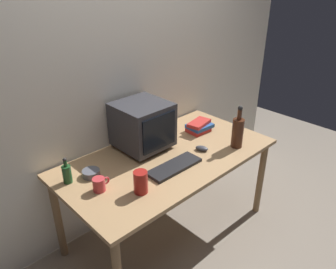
{
  "coord_description": "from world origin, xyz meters",
  "views": [
    {
      "loc": [
        -1.47,
        -1.53,
        2.0
      ],
      "look_at": [
        0.0,
        0.0,
        0.92
      ],
      "focal_mm": 34.79,
      "sensor_mm": 36.0,
      "label": 1
    }
  ],
  "objects_px": {
    "keyboard": "(174,167)",
    "computer_mouse": "(202,148)",
    "mug": "(99,184)",
    "bottle_short": "(67,173)",
    "book_stack": "(199,126)",
    "bottle_tall": "(238,132)",
    "metal_canister": "(141,182)",
    "cd_spindle": "(91,173)",
    "crt_monitor": "(142,125)"
  },
  "relations": [
    {
      "from": "keyboard",
      "to": "mug",
      "type": "height_order",
      "value": "mug"
    },
    {
      "from": "crt_monitor",
      "to": "mug",
      "type": "height_order",
      "value": "crt_monitor"
    },
    {
      "from": "keyboard",
      "to": "cd_spindle",
      "type": "bearing_deg",
      "value": 146.56
    },
    {
      "from": "keyboard",
      "to": "mug",
      "type": "distance_m",
      "value": 0.55
    },
    {
      "from": "cd_spindle",
      "to": "metal_canister",
      "type": "bearing_deg",
      "value": -70.44
    },
    {
      "from": "cd_spindle",
      "to": "crt_monitor",
      "type": "bearing_deg",
      "value": 7.12
    },
    {
      "from": "crt_monitor",
      "to": "book_stack",
      "type": "distance_m",
      "value": 0.57
    },
    {
      "from": "book_stack",
      "to": "computer_mouse",
      "type": "bearing_deg",
      "value": -134.73
    },
    {
      "from": "bottle_tall",
      "to": "cd_spindle",
      "type": "xyz_separation_m",
      "value": [
        -1.06,
        0.44,
        -0.11
      ]
    },
    {
      "from": "bottle_tall",
      "to": "book_stack",
      "type": "xyz_separation_m",
      "value": [
        -0.01,
        0.39,
        -0.08
      ]
    },
    {
      "from": "book_stack",
      "to": "mug",
      "type": "height_order",
      "value": "book_stack"
    },
    {
      "from": "crt_monitor",
      "to": "metal_canister",
      "type": "bearing_deg",
      "value": -131.22
    },
    {
      "from": "bottle_short",
      "to": "crt_monitor",
      "type": "bearing_deg",
      "value": 1.77
    },
    {
      "from": "bottle_tall",
      "to": "metal_canister",
      "type": "height_order",
      "value": "bottle_tall"
    },
    {
      "from": "crt_monitor",
      "to": "bottle_tall",
      "type": "xyz_separation_m",
      "value": [
        0.55,
        -0.5,
        -0.06
      ]
    },
    {
      "from": "bottle_tall",
      "to": "mug",
      "type": "bearing_deg",
      "value": 166.79
    },
    {
      "from": "keyboard",
      "to": "metal_canister",
      "type": "bearing_deg",
      "value": -171.35
    },
    {
      "from": "crt_monitor",
      "to": "book_stack",
      "type": "xyz_separation_m",
      "value": [
        0.53,
        -0.11,
        -0.15
      ]
    },
    {
      "from": "crt_monitor",
      "to": "keyboard",
      "type": "xyz_separation_m",
      "value": [
        -0.03,
        -0.39,
        -0.18
      ]
    },
    {
      "from": "book_stack",
      "to": "metal_canister",
      "type": "height_order",
      "value": "metal_canister"
    },
    {
      "from": "mug",
      "to": "bottle_short",
      "type": "bearing_deg",
      "value": 115.19
    },
    {
      "from": "crt_monitor",
      "to": "computer_mouse",
      "type": "distance_m",
      "value": 0.49
    },
    {
      "from": "book_stack",
      "to": "cd_spindle",
      "type": "height_order",
      "value": "book_stack"
    },
    {
      "from": "computer_mouse",
      "to": "mug",
      "type": "relative_size",
      "value": 0.83
    },
    {
      "from": "crt_monitor",
      "to": "computer_mouse",
      "type": "xyz_separation_m",
      "value": [
        0.3,
        -0.35,
        -0.17
      ]
    },
    {
      "from": "crt_monitor",
      "to": "metal_canister",
      "type": "relative_size",
      "value": 2.6
    },
    {
      "from": "keyboard",
      "to": "bottle_tall",
      "type": "xyz_separation_m",
      "value": [
        0.58,
        -0.11,
        0.12
      ]
    },
    {
      "from": "keyboard",
      "to": "bottle_tall",
      "type": "height_order",
      "value": "bottle_tall"
    },
    {
      "from": "mug",
      "to": "cd_spindle",
      "type": "distance_m",
      "value": 0.18
    },
    {
      "from": "computer_mouse",
      "to": "book_stack",
      "type": "bearing_deg",
      "value": 22.91
    },
    {
      "from": "book_stack",
      "to": "keyboard",
      "type": "bearing_deg",
      "value": -154.47
    },
    {
      "from": "computer_mouse",
      "to": "book_stack",
      "type": "height_order",
      "value": "book_stack"
    },
    {
      "from": "crt_monitor",
      "to": "mug",
      "type": "xyz_separation_m",
      "value": [
        -0.56,
        -0.24,
        -0.15
      ]
    },
    {
      "from": "book_stack",
      "to": "cd_spindle",
      "type": "relative_size",
      "value": 1.95
    },
    {
      "from": "keyboard",
      "to": "computer_mouse",
      "type": "bearing_deg",
      "value": 5.92
    },
    {
      "from": "computer_mouse",
      "to": "cd_spindle",
      "type": "xyz_separation_m",
      "value": [
        -0.81,
        0.29,
        0.0
      ]
    },
    {
      "from": "bottle_tall",
      "to": "book_stack",
      "type": "distance_m",
      "value": 0.4
    },
    {
      "from": "metal_canister",
      "to": "book_stack",
      "type": "bearing_deg",
      "value": 19.36
    },
    {
      "from": "mug",
      "to": "metal_canister",
      "type": "relative_size",
      "value": 0.8
    },
    {
      "from": "computer_mouse",
      "to": "book_stack",
      "type": "distance_m",
      "value": 0.34
    },
    {
      "from": "crt_monitor",
      "to": "cd_spindle",
      "type": "height_order",
      "value": "crt_monitor"
    },
    {
      "from": "book_stack",
      "to": "mug",
      "type": "relative_size",
      "value": 1.95
    },
    {
      "from": "bottle_short",
      "to": "mug",
      "type": "xyz_separation_m",
      "value": [
        0.1,
        -0.22,
        -0.02
      ]
    },
    {
      "from": "book_stack",
      "to": "bottle_tall",
      "type": "bearing_deg",
      "value": -88.43
    },
    {
      "from": "computer_mouse",
      "to": "bottle_tall",
      "type": "relative_size",
      "value": 0.29
    },
    {
      "from": "keyboard",
      "to": "book_stack",
      "type": "xyz_separation_m",
      "value": [
        0.57,
        0.27,
        0.03
      ]
    },
    {
      "from": "book_stack",
      "to": "metal_canister",
      "type": "xyz_separation_m",
      "value": [
        -0.92,
        -0.32,
        0.03
      ]
    },
    {
      "from": "computer_mouse",
      "to": "metal_canister",
      "type": "height_order",
      "value": "metal_canister"
    },
    {
      "from": "crt_monitor",
      "to": "mug",
      "type": "bearing_deg",
      "value": -156.75
    },
    {
      "from": "cd_spindle",
      "to": "mug",
      "type": "bearing_deg",
      "value": -104.61
    }
  ]
}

